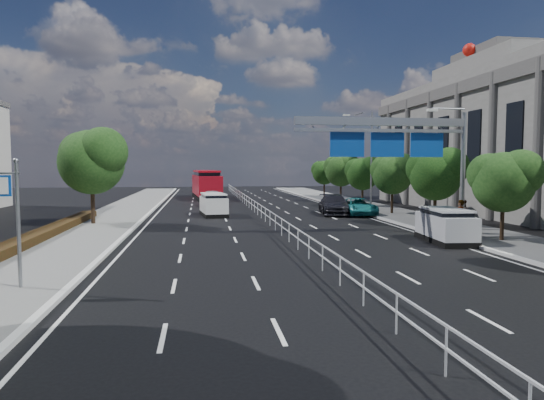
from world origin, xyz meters
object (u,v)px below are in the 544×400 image
object	(u,v)px
parked_car_teal	(358,207)
near_car_dark	(201,187)
overhead_gantry	(401,139)
pedestrian_a	(460,216)
toilet_sign	(2,202)
white_minivan	(214,205)
silver_minivan	(446,226)
parked_car_dark	(334,205)
near_car_silver	(212,197)
pedestrian_b	(463,214)
red_bus	(206,184)

from	to	relation	value
parked_car_teal	near_car_dark	bearing A→B (deg)	109.68
overhead_gantry	pedestrian_a	distance (m)	5.78
toilet_sign	white_minivan	xyz separation A→B (m)	(7.32, 23.26, -2.03)
white_minivan	silver_minivan	bearing A→B (deg)	-59.32
parked_car_dark	pedestrian_a	world-z (taller)	pedestrian_a
silver_minivan	parked_car_dark	world-z (taller)	silver_minivan
overhead_gantry	parked_car_dark	xyz separation A→B (m)	(-0.24, 12.92, -4.79)
near_car_dark	silver_minivan	size ratio (longest dim) A/B	0.93
near_car_silver	toilet_sign	bearing A→B (deg)	81.71
pedestrian_b	parked_car_dark	bearing A→B (deg)	-28.32
white_minivan	pedestrian_b	size ratio (longest dim) A/B	2.43
overhead_gantry	near_car_silver	bearing A→B (deg)	113.27
white_minivan	parked_car_dark	bearing A→B (deg)	-8.21
white_minivan	near_car_silver	size ratio (longest dim) A/B	0.92
overhead_gantry	pedestrian_b	distance (m)	6.88
red_bus	parked_car_dark	bearing A→B (deg)	-69.06
pedestrian_a	white_minivan	bearing A→B (deg)	-76.28
near_car_dark	parked_car_dark	size ratio (longest dim) A/B	0.75
silver_minivan	pedestrian_b	xyz separation A→B (m)	(3.33, 4.12, 0.16)
toilet_sign	near_car_dark	distance (m)	62.31
toilet_sign	parked_car_teal	bearing A→B (deg)	48.89
parked_car_teal	parked_car_dark	size ratio (longest dim) A/B	0.91
red_bus	parked_car_dark	world-z (taller)	red_bus
toilet_sign	overhead_gantry	world-z (taller)	overhead_gantry
near_car_dark	parked_car_teal	size ratio (longest dim) A/B	0.82
overhead_gantry	red_bus	size ratio (longest dim) A/B	0.85
red_bus	pedestrian_b	distance (m)	36.60
parked_car_teal	pedestrian_a	bearing A→B (deg)	-78.29
near_car_dark	pedestrian_a	size ratio (longest dim) A/B	2.14
white_minivan	parked_car_dark	distance (m)	10.14
near_car_dark	parked_car_teal	xyz separation A→B (m)	(12.89, -39.95, 0.02)
red_bus	near_car_silver	bearing A→B (deg)	-92.24
white_minivan	near_car_dark	bearing A→B (deg)	84.95
overhead_gantry	white_minivan	size ratio (longest dim) A/B	2.30
near_car_silver	pedestrian_a	size ratio (longest dim) A/B	2.47
near_car_silver	pedestrian_b	size ratio (longest dim) A/B	2.65
overhead_gantry	pedestrian_b	world-z (taller)	overhead_gantry
pedestrian_b	silver_minivan	bearing A→B (deg)	88.29
toilet_sign	silver_minivan	size ratio (longest dim) A/B	0.96
parked_car_dark	near_car_silver	bearing A→B (deg)	140.37
near_car_silver	near_car_dark	world-z (taller)	near_car_silver
red_bus	silver_minivan	size ratio (longest dim) A/B	2.65
near_car_dark	overhead_gantry	bearing A→B (deg)	99.88
pedestrian_a	overhead_gantry	bearing A→B (deg)	-36.43
near_car_dark	pedestrian_b	xyz separation A→B (m)	(16.28, -50.26, 0.37)
pedestrian_a	parked_car_dark	bearing A→B (deg)	-106.01
silver_minivan	pedestrian_a	world-z (taller)	pedestrian_a
near_car_silver	parked_car_teal	xyz separation A→B (m)	(11.73, -11.84, -0.12)
overhead_gantry	near_car_silver	world-z (taller)	overhead_gantry
near_car_silver	parked_car_dark	world-z (taller)	near_car_silver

